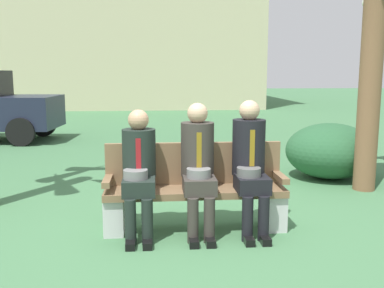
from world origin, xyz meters
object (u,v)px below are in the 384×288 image
object	(u,v)px
seated_man_left	(139,166)
park_bench	(195,189)
street_lamp	(365,55)
seated_man_middle	(198,162)
building_backdrop	(108,14)
seated_man_right	(250,160)
shrub_near_bench	(330,151)

from	to	relation	value
seated_man_left	park_bench	bearing A→B (deg)	13.09
park_bench	seated_man_left	bearing A→B (deg)	-166.91
seated_man_left	street_lamp	world-z (taller)	street_lamp
street_lamp	seated_man_middle	bearing A→B (deg)	-128.51
building_backdrop	seated_man_right	bearing A→B (deg)	-80.34
shrub_near_bench	street_lamp	bearing A→B (deg)	57.87
park_bench	seated_man_middle	distance (m)	0.34
seated_man_left	seated_man_middle	world-z (taller)	seated_man_middle
park_bench	street_lamp	distance (m)	7.03
shrub_near_bench	building_backdrop	size ratio (longest dim) A/B	0.09
seated_man_middle	street_lamp	distance (m)	7.05
park_bench	seated_man_middle	size ratio (longest dim) A/B	1.40
shrub_near_bench	building_backdrop	world-z (taller)	building_backdrop
seated_man_left	shrub_near_bench	world-z (taller)	seated_man_left
seated_man_left	seated_man_right	distance (m)	1.13
seated_man_right	building_backdrop	bearing A→B (deg)	99.66
seated_man_left	street_lamp	xyz separation A→B (m)	(4.91, 5.43, 1.32)
park_bench	seated_man_middle	bearing A→B (deg)	-79.85
seated_man_right	street_lamp	xyz separation A→B (m)	(3.78, 5.42, 1.28)
seated_man_left	building_backdrop	xyz separation A→B (m)	(-2.12, 19.09, 3.83)
park_bench	street_lamp	bearing A→B (deg)	50.67
park_bench	shrub_near_bench	size ratio (longest dim) A/B	1.36
park_bench	building_backdrop	distance (m)	19.58
park_bench	seated_man_left	distance (m)	0.66
seated_man_left	building_backdrop	distance (m)	19.58
park_bench	shrub_near_bench	distance (m)	3.10
building_backdrop	park_bench	bearing A→B (deg)	-81.92
seated_man_middle	seated_man_right	world-z (taller)	seated_man_right
park_bench	seated_man_right	size ratio (longest dim) A/B	1.38
park_bench	seated_man_left	xyz separation A→B (m)	(-0.58, -0.13, 0.29)
seated_man_right	building_backdrop	distance (m)	19.72
building_backdrop	shrub_near_bench	bearing A→B (deg)	-73.51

